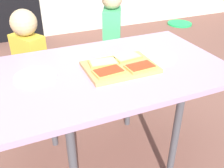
% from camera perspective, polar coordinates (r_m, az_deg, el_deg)
% --- Properties ---
extents(ground_plane, '(16.00, 16.00, 0.00)m').
position_cam_1_polar(ground_plane, '(1.89, -1.02, -16.71)').
color(ground_plane, brown).
extents(dining_table, '(1.38, 0.82, 0.73)m').
position_cam_1_polar(dining_table, '(1.47, -1.25, 1.36)').
color(dining_table, '#B691B3').
rests_on(dining_table, ground).
extents(cutting_board, '(0.39, 0.28, 0.02)m').
position_cam_1_polar(cutting_board, '(1.43, 1.80, 3.84)').
color(cutting_board, tan).
rests_on(cutting_board, dining_table).
extents(pizza_slice_far_right, '(0.17, 0.12, 0.02)m').
position_cam_1_polar(pizza_slice_far_right, '(1.51, 3.42, 6.11)').
color(pizza_slice_far_right, '#EAA44F').
rests_on(pizza_slice_far_right, cutting_board).
extents(pizza_slice_far_left, '(0.17, 0.11, 0.02)m').
position_cam_1_polar(pizza_slice_far_left, '(1.44, -1.98, 4.86)').
color(pizza_slice_far_left, '#EAA44F').
rests_on(pizza_slice_far_left, cutting_board).
extents(pizza_slice_near_left, '(0.17, 0.11, 0.02)m').
position_cam_1_polar(pizza_slice_near_left, '(1.34, -0.78, 2.84)').
color(pizza_slice_near_left, '#EAA44F').
rests_on(pizza_slice_near_left, cutting_board).
extents(pizza_slice_near_right, '(0.17, 0.11, 0.02)m').
position_cam_1_polar(pizza_slice_near_right, '(1.40, 6.44, 3.90)').
color(pizza_slice_near_right, '#EAA44F').
rests_on(pizza_slice_near_right, cutting_board).
extents(plate_white_left, '(0.22, 0.22, 0.01)m').
position_cam_1_polar(plate_white_left, '(1.41, -16.82, 1.65)').
color(plate_white_left, silver).
rests_on(plate_white_left, dining_table).
extents(plate_white_right, '(0.22, 0.22, 0.01)m').
position_cam_1_polar(plate_white_right, '(1.60, 10.37, 6.06)').
color(plate_white_right, white).
rests_on(plate_white_right, dining_table).
extents(child_left, '(0.24, 0.28, 0.96)m').
position_cam_1_polar(child_left, '(1.98, -17.76, 4.44)').
color(child_left, '#34214C').
rests_on(child_left, ground).
extents(child_right, '(0.23, 0.28, 1.04)m').
position_cam_1_polar(child_right, '(2.18, -0.01, 9.16)').
color(child_right, navy).
rests_on(child_right, ground).
extents(garden_hose_coil, '(0.42, 0.42, 0.03)m').
position_cam_1_polar(garden_hose_coil, '(4.79, 14.96, 12.98)').
color(garden_hose_coil, '#21BB59').
rests_on(garden_hose_coil, ground).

